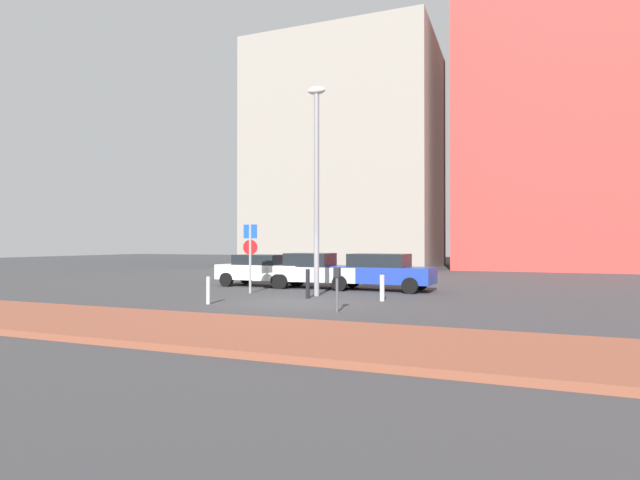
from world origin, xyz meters
TOP-DOWN VIEW (x-y plane):
  - ground_plane at (0.00, 0.00)m, footprint 120.00×120.00m
  - sidewalk_brick at (0.00, -5.79)m, footprint 40.00×3.73m
  - parked_car_white at (-4.08, 5.27)m, footprint 4.27×2.07m
  - parked_car_silver at (-1.47, 5.28)m, footprint 4.21×2.02m
  - parked_car_blue at (1.51, 5.24)m, footprint 4.61×2.17m
  - parking_sign_post at (-2.99, 2.21)m, footprint 0.60×0.11m
  - parking_meter at (2.02, -1.63)m, footprint 0.18×0.14m
  - street_lamp at (-0.15, 2.24)m, footprint 0.70×0.36m
  - traffic_bollard_near at (-0.15, 1.37)m, footprint 0.15×0.15m
  - traffic_bollard_mid at (-2.53, -1.37)m, footprint 0.13×0.13m
  - traffic_bollard_far at (2.56, 1.51)m, footprint 0.16×0.16m
  - building_colorful_midrise at (12.40, 28.23)m, footprint 19.75×12.63m
  - building_under_construction at (-6.51, 25.59)m, footprint 15.09×11.83m

SIDE VIEW (x-z plane):
  - ground_plane at x=0.00m, z-range 0.00..0.00m
  - sidewalk_brick at x=0.00m, z-range 0.00..0.14m
  - traffic_bollard_mid at x=-2.53m, z-range 0.00..0.90m
  - traffic_bollard_far at x=2.56m, z-range 0.00..0.90m
  - traffic_bollard_near at x=-0.15m, z-range 0.00..1.05m
  - parked_car_white at x=-4.08m, z-range 0.04..1.50m
  - parked_car_silver at x=-1.47m, z-range 0.01..1.56m
  - parked_car_blue at x=1.51m, z-range 0.04..1.58m
  - parking_meter at x=2.02m, z-range 0.20..1.48m
  - parking_sign_post at x=-2.99m, z-range 0.35..3.12m
  - street_lamp at x=-0.15m, z-range 0.64..8.56m
  - building_under_construction at x=-6.51m, z-range 0.00..18.83m
  - building_colorful_midrise at x=12.40m, z-range 0.00..26.64m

